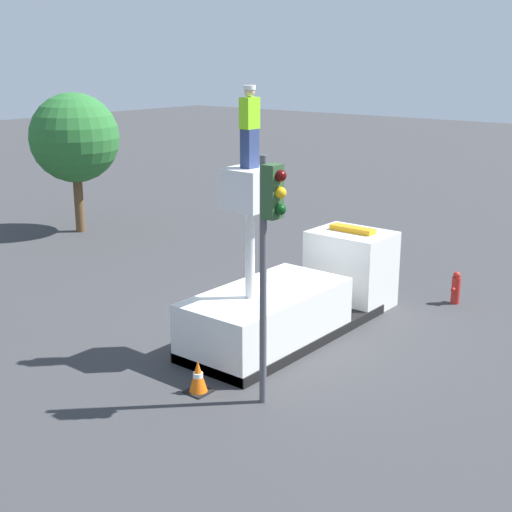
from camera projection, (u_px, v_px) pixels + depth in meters
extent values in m
plane|color=#38383A|center=(287.00, 336.00, 17.65)|extent=(120.00, 120.00, 0.00)
cube|color=black|center=(287.00, 331.00, 17.62)|extent=(5.89, 2.16, 0.24)
cube|color=silver|center=(266.00, 319.00, 16.85)|extent=(4.25, 2.10, 1.39)
cube|color=silver|center=(351.00, 269.00, 19.57)|extent=(1.64, 2.10, 2.09)
cube|color=black|center=(367.00, 248.00, 20.08)|extent=(0.03, 1.79, 0.84)
cube|color=orange|center=(352.00, 229.00, 19.27)|extent=(0.36, 1.26, 0.14)
cylinder|color=silver|center=(250.00, 252.00, 15.92)|extent=(0.22, 0.22, 2.16)
cube|color=silver|center=(250.00, 189.00, 15.53)|extent=(1.01, 1.01, 0.90)
cube|color=navy|center=(250.00, 149.00, 15.29)|extent=(0.34, 0.26, 0.84)
cube|color=#8CEA1E|center=(250.00, 113.00, 15.09)|extent=(0.40, 0.26, 0.66)
sphere|color=beige|center=(249.00, 92.00, 14.97)|extent=(0.23, 0.23, 0.23)
cylinder|color=white|center=(249.00, 87.00, 14.95)|extent=(0.26, 0.26, 0.09)
cylinder|color=#515156|center=(263.00, 284.00, 13.62)|extent=(0.14, 0.14, 4.95)
cube|color=#2D512D|center=(272.00, 192.00, 12.99)|extent=(0.34, 0.28, 1.00)
sphere|color=#490707|center=(281.00, 176.00, 12.80)|extent=(0.22, 0.22, 0.22)
sphere|color=gold|center=(280.00, 193.00, 12.88)|extent=(0.22, 0.22, 0.22)
sphere|color=#083710|center=(280.00, 210.00, 12.97)|extent=(0.22, 0.22, 0.22)
cylinder|color=#B2231E|center=(456.00, 290.00, 19.86)|extent=(0.24, 0.24, 0.76)
sphere|color=#B2231E|center=(457.00, 275.00, 19.74)|extent=(0.21, 0.21, 0.21)
cylinder|color=#B2231E|center=(453.00, 289.00, 19.71)|extent=(0.12, 0.10, 0.10)
cylinder|color=#B2231E|center=(459.00, 286.00, 19.98)|extent=(0.12, 0.10, 0.10)
cube|color=black|center=(198.00, 391.00, 14.69)|extent=(0.48, 0.48, 0.03)
cone|color=orange|center=(198.00, 377.00, 14.60)|extent=(0.40, 0.40, 0.70)
cylinder|color=white|center=(198.00, 375.00, 14.59)|extent=(0.21, 0.21, 0.10)
cylinder|color=brown|center=(79.00, 200.00, 27.77)|extent=(0.36, 0.36, 2.48)
sphere|color=#286B2D|center=(75.00, 138.00, 27.11)|extent=(3.40, 3.40, 3.40)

